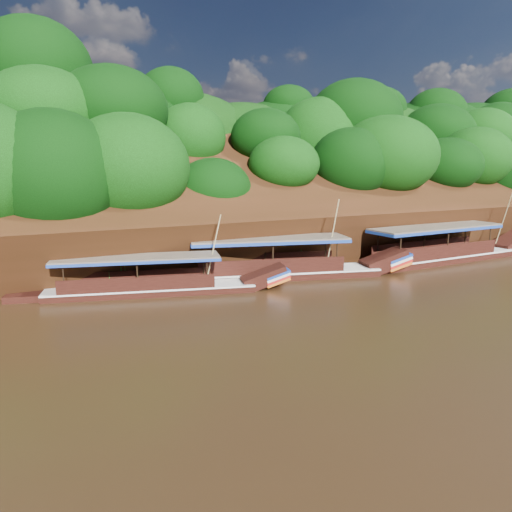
{
  "coord_description": "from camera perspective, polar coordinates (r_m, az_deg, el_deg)",
  "views": [
    {
      "loc": [
        -17.36,
        -19.68,
        7.41
      ],
      "look_at": [
        -4.12,
        7.0,
        1.77
      ],
      "focal_mm": 35.0,
      "sensor_mm": 36.0,
      "label": 1
    }
  ],
  "objects": [
    {
      "name": "ground",
      "position": [
        27.27,
        14.52,
        -5.39
      ],
      "size": [
        160.0,
        160.0,
        0.0
      ],
      "primitive_type": "plane",
      "color": "black",
      "rests_on": "ground"
    },
    {
      "name": "reeds",
      "position": [
        33.3,
        0.45,
        -0.65
      ],
      "size": [
        48.51,
        2.77,
        2.07
      ],
      "color": "#225A16",
      "rests_on": "ground"
    },
    {
      "name": "boat_1",
      "position": [
        32.58,
        4.2,
        -1.37
      ],
      "size": [
        15.32,
        5.9,
        5.58
      ],
      "rotation": [
        0.0,
        0.0,
        -0.25
      ],
      "color": "black",
      "rests_on": "ground"
    },
    {
      "name": "riverbank",
      "position": [
        46.14,
        -4.12,
        3.83
      ],
      "size": [
        120.0,
        30.06,
        19.4
      ],
      "color": "black",
      "rests_on": "ground"
    },
    {
      "name": "boat_0",
      "position": [
        40.77,
        21.4,
        0.39
      ],
      "size": [
        16.93,
        3.27,
        6.19
      ],
      "rotation": [
        0.0,
        0.0,
        0.04
      ],
      "color": "black",
      "rests_on": "ground"
    },
    {
      "name": "boat_2",
      "position": [
        29.03,
        -10.46,
        -3.24
      ],
      "size": [
        13.87,
        5.2,
        4.85
      ],
      "rotation": [
        0.0,
        0.0,
        -0.25
      ],
      "color": "black",
      "rests_on": "ground"
    }
  ]
}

